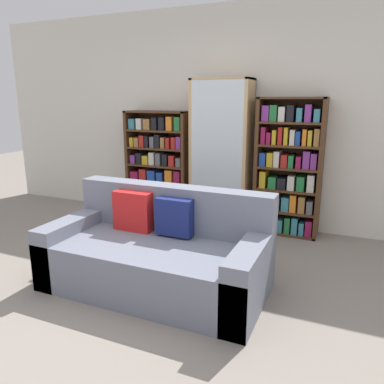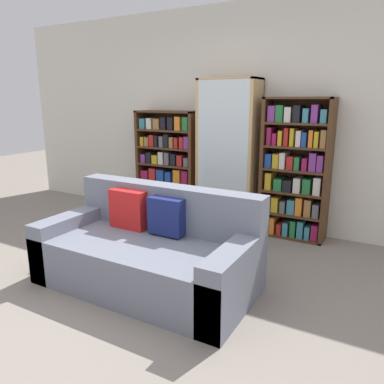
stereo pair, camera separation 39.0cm
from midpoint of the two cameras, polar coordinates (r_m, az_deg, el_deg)
name	(u,v)px [view 2 (the right image)]	position (r m, az deg, el deg)	size (l,w,h in m)	color
ground_plane	(108,304)	(3.14, -9.11, -16.54)	(16.00, 16.00, 0.00)	gray
wall_back	(233,118)	(4.85, 8.69, 11.08)	(7.04, 0.06, 2.70)	silver
couch	(149,253)	(3.29, -3.22, -9.27)	(1.86, 0.91, 0.83)	slate
bookshelf_left	(169,166)	(5.11, -1.39, 3.99)	(0.88, 0.32, 1.43)	#4C2D19
display_cabinet	(228,154)	(4.67, 7.97, 5.72)	(0.73, 0.36, 1.82)	tan
bookshelf_right	(295,171)	(4.48, 17.91, 3.01)	(0.76, 0.32, 1.61)	#4C2D19
wine_bottle	(248,234)	(4.19, 11.25, -6.39)	(0.09, 0.09, 0.35)	#143819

